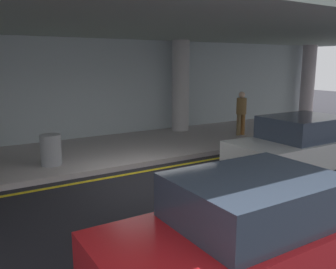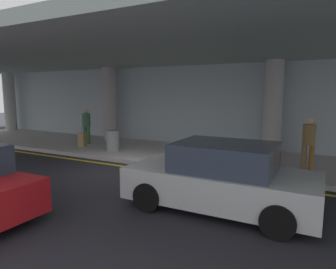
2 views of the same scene
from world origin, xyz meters
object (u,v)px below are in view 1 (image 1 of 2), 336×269
object	(u,v)px
support_column_center	(181,86)
support_column_right_mid	(308,81)
trash_bin_steel	(51,150)
car_red	(249,234)
person_waiting_for_ride	(241,110)
car_silver	(300,145)

from	to	relation	value
support_column_center	support_column_right_mid	distance (m)	8.00
support_column_right_mid	trash_bin_steel	size ratio (longest dim) A/B	4.29
trash_bin_steel	support_column_right_mid	bearing A→B (deg)	10.04
car_red	trash_bin_steel	xyz separation A→B (m)	(-0.92, 6.66, -0.14)
support_column_center	person_waiting_for_ride	bearing A→B (deg)	-55.63
support_column_center	trash_bin_steel	world-z (taller)	support_column_center
support_column_center	person_waiting_for_ride	world-z (taller)	support_column_center
person_waiting_for_ride	trash_bin_steel	xyz separation A→B (m)	(-7.33, -0.37, -0.54)
car_silver	person_waiting_for_ride	distance (m)	4.28
support_column_right_mid	person_waiting_for_ride	xyz separation A→B (m)	(-6.57, -2.09, -0.86)
trash_bin_steel	person_waiting_for_ride	bearing A→B (deg)	2.91
support_column_right_mid	car_red	bearing A→B (deg)	-144.92
person_waiting_for_ride	support_column_right_mid	bearing A→B (deg)	101.10
support_column_center	car_red	size ratio (longest dim) A/B	0.89
person_waiting_for_ride	car_silver	bearing A→B (deg)	-27.62
car_silver	trash_bin_steel	size ratio (longest dim) A/B	4.82
support_column_right_mid	car_silver	xyz separation A→B (m)	(-8.10, -6.06, -1.26)
support_column_center	trash_bin_steel	bearing A→B (deg)	-157.35
car_red	person_waiting_for_ride	distance (m)	9.52
support_column_right_mid	trash_bin_steel	world-z (taller)	support_column_right_mid
support_column_center	car_red	bearing A→B (deg)	-118.65
car_red	person_waiting_for_ride	bearing A→B (deg)	46.41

